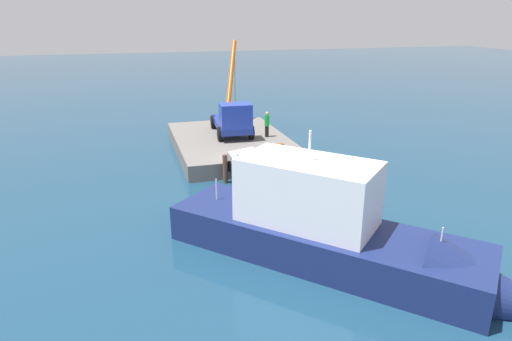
{
  "coord_description": "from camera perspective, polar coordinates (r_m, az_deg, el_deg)",
  "views": [
    {
      "loc": [
        25.2,
        -7.06,
        9.46
      ],
      "look_at": [
        0.81,
        0.03,
        0.63
      ],
      "focal_mm": 31.47,
      "sensor_mm": 36.0,
      "label": 1
    }
  ],
  "objects": [
    {
      "name": "ground",
      "position": [
        27.83,
        -0.53,
        -0.7
      ],
      "size": [
        200.0,
        200.0,
        0.0
      ],
      "primitive_type": "plane",
      "color": "navy"
    },
    {
      "name": "dock",
      "position": [
        32.87,
        -3.2,
        3.37
      ],
      "size": [
        11.69,
        7.93,
        1.05
      ],
      "primitive_type": "cube",
      "color": "slate",
      "rests_on": "ground"
    },
    {
      "name": "salvaged_car",
      "position": [
        26.04,
        0.21,
        -0.55
      ],
      "size": [
        4.41,
        3.19,
        2.75
      ],
      "color": "#99999E",
      "rests_on": "ground"
    },
    {
      "name": "piling_near",
      "position": [
        26.49,
        -3.94,
        0.21
      ],
      "size": [
        0.28,
        0.28,
        1.75
      ],
      "primitive_type": "cylinder",
      "color": "brown",
      "rests_on": "ground"
    },
    {
      "name": "piling_mid",
      "position": [
        27.39,
        3.12,
        1.28
      ],
      "size": [
        0.43,
        0.43,
        2.12
      ],
      "primitive_type": "cylinder",
      "color": "brown",
      "rests_on": "ground"
    },
    {
      "name": "moored_yacht",
      "position": [
        18.06,
        13.09,
        -9.81
      ],
      "size": [
        13.29,
        12.83,
        6.71
      ],
      "color": "navy",
      "rests_on": "ground"
    },
    {
      "name": "crane_truck",
      "position": [
        33.06,
        -2.98,
        6.8
      ],
      "size": [
        8.77,
        3.37,
        6.47
      ],
      "color": "navy",
      "rests_on": "dock"
    },
    {
      "name": "dock_worker",
      "position": [
        32.58,
        1.4,
        5.92
      ],
      "size": [
        0.34,
        0.34,
        1.85
      ],
      "color": "black",
      "rests_on": "dock"
    }
  ]
}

